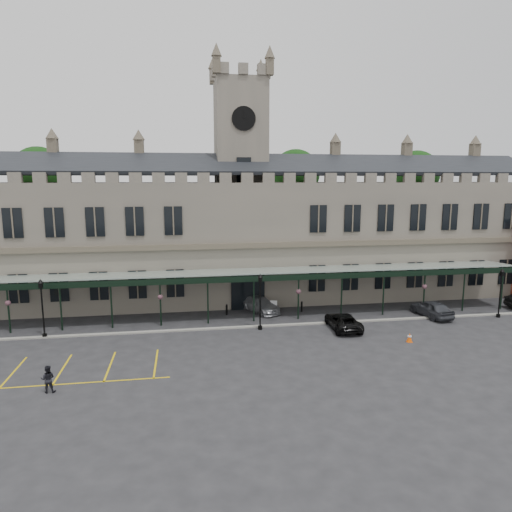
{
  "coord_description": "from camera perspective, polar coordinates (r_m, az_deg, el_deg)",
  "views": [
    {
      "loc": [
        -5.89,
        -30.94,
        12.28
      ],
      "look_at": [
        0.0,
        6.0,
        6.0
      ],
      "focal_mm": 32.0,
      "sensor_mm": 36.0,
      "label": 1
    }
  ],
  "objects": [
    {
      "name": "ground",
      "position": [
        33.81,
        1.64,
        -11.77
      ],
      "size": [
        140.0,
        140.0,
        0.0
      ],
      "primitive_type": "plane",
      "color": "#252527"
    },
    {
      "name": "station_building",
      "position": [
        47.58,
        -1.88,
        2.51
      ],
      "size": [
        60.0,
        10.36,
        17.3
      ],
      "color": "#635C52",
      "rests_on": "ground"
    },
    {
      "name": "clock_tower",
      "position": [
        47.31,
        -1.94,
        10.53
      ],
      "size": [
        5.6,
        5.6,
        24.8
      ],
      "color": "#635C52",
      "rests_on": "ground"
    },
    {
      "name": "canopy",
      "position": [
        40.09,
        -0.33,
        -4.73
      ],
      "size": [
        50.0,
        4.1,
        4.3
      ],
      "color": "#8C9E93",
      "rests_on": "ground"
    },
    {
      "name": "kerb",
      "position": [
        38.89,
        0.12,
        -8.79
      ],
      "size": [
        60.0,
        0.4,
        0.12
      ],
      "primitive_type": "cube",
      "color": "gray",
      "rests_on": "ground"
    },
    {
      "name": "parking_markings",
      "position": [
        32.92,
        -23.24,
        -13.19
      ],
      "size": [
        16.0,
        6.0,
        0.01
      ],
      "primitive_type": null,
      "color": "gold",
      "rests_on": "ground"
    },
    {
      "name": "tree_behind_left",
      "position": [
        58.22,
        -25.47,
        9.15
      ],
      "size": [
        6.0,
        6.0,
        16.0
      ],
      "color": "#332314",
      "rests_on": "ground"
    },
    {
      "name": "tree_behind_mid",
      "position": [
        57.65,
        4.96,
        10.03
      ],
      "size": [
        6.0,
        6.0,
        16.0
      ],
      "color": "#332314",
      "rests_on": "ground"
    },
    {
      "name": "tree_behind_right",
      "position": [
        63.43,
        19.33,
        9.49
      ],
      "size": [
        6.0,
        6.0,
        16.0
      ],
      "color": "#332314",
      "rests_on": "ground"
    },
    {
      "name": "lamp_post_left",
      "position": [
        39.26,
        -25.17,
        -5.36
      ],
      "size": [
        0.45,
        0.45,
        4.73
      ],
      "color": "black",
      "rests_on": "ground"
    },
    {
      "name": "lamp_post_mid",
      "position": [
        37.53,
        0.52,
        -5.09
      ],
      "size": [
        0.45,
        0.45,
        4.74
      ],
      "color": "black",
      "rests_on": "ground"
    },
    {
      "name": "lamp_post_right",
      "position": [
        46.36,
        28.26,
        -3.59
      ],
      "size": [
        0.43,
        0.43,
        4.5
      ],
      "color": "black",
      "rests_on": "ground"
    },
    {
      "name": "traffic_cone",
      "position": [
        37.32,
        18.64,
        -9.64
      ],
      "size": [
        0.44,
        0.44,
        0.7
      ],
      "rotation": [
        0.0,
        0.0,
        -0.16
      ],
      "color": "#E45007",
      "rests_on": "ground"
    },
    {
      "name": "sign_board",
      "position": [
        42.96,
        2.21,
        -6.32
      ],
      "size": [
        0.64,
        0.24,
        1.13
      ],
      "rotation": [
        0.0,
        0.0,
        -0.31
      ],
      "color": "black",
      "rests_on": "ground"
    },
    {
      "name": "bollard_left",
      "position": [
        42.21,
        -3.69,
        -6.71
      ],
      "size": [
        0.17,
        0.17,
        0.98
      ],
      "primitive_type": "cylinder",
      "color": "black",
      "rests_on": "ground"
    },
    {
      "name": "bollard_right",
      "position": [
        43.31,
        5.73,
        -6.31
      ],
      "size": [
        0.17,
        0.17,
        0.98
      ],
      "primitive_type": "cylinder",
      "color": "black",
      "rests_on": "ground"
    },
    {
      "name": "car_taxi",
      "position": [
        43.11,
        0.48,
        -6.06
      ],
      "size": [
        3.89,
        5.14,
        1.39
      ],
      "primitive_type": "imported",
      "rotation": [
        0.0,
        0.0,
        0.47
      ],
      "color": "gray",
      "rests_on": "ground"
    },
    {
      "name": "car_van",
      "position": [
        38.96,
        10.81,
        -8.0
      ],
      "size": [
        2.29,
        4.77,
        1.31
      ],
      "primitive_type": "imported",
      "rotation": [
        0.0,
        0.0,
        3.12
      ],
      "color": "black",
      "rests_on": "ground"
    },
    {
      "name": "car_right_a",
      "position": [
        44.48,
        21.1,
        -6.13
      ],
      "size": [
        2.41,
        4.7,
        1.53
      ],
      "primitive_type": "imported",
      "rotation": [
        0.0,
        0.0,
        3.28
      ],
      "color": "#36383D",
      "rests_on": "ground"
    },
    {
      "name": "person_b",
      "position": [
        30.04,
        -24.58,
        -13.81
      ],
      "size": [
        0.81,
        0.64,
        1.64
      ],
      "primitive_type": "imported",
      "rotation": [
        0.0,
        0.0,
        3.17
      ],
      "color": "black",
      "rests_on": "ground"
    }
  ]
}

